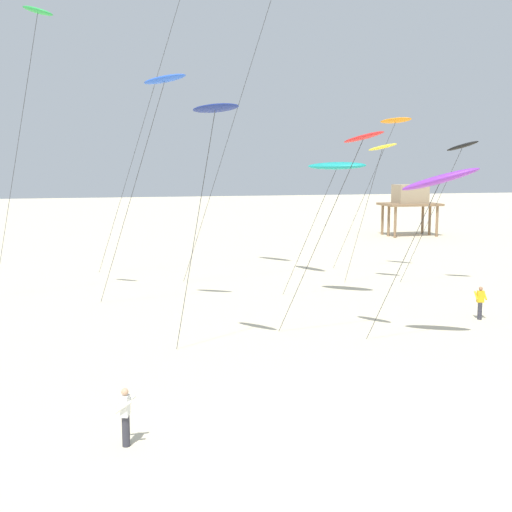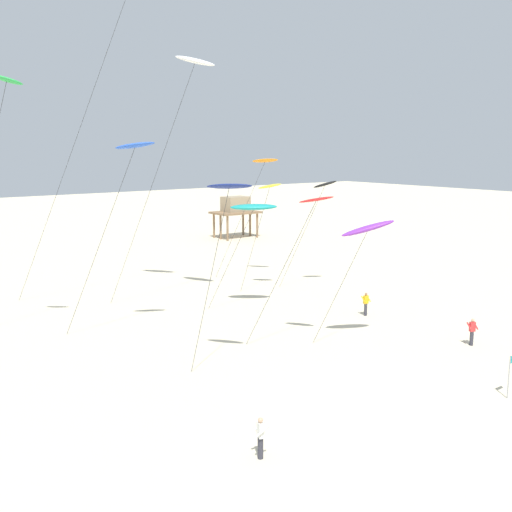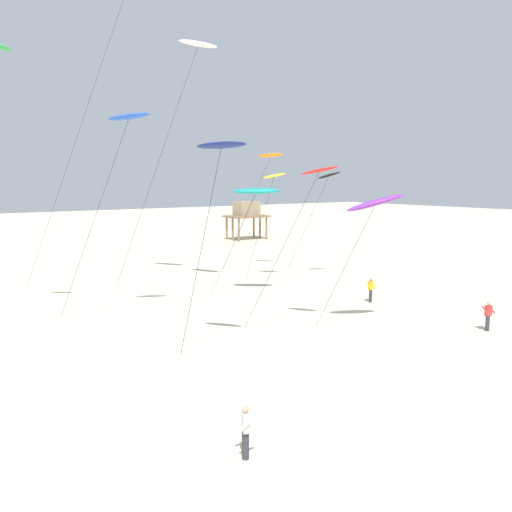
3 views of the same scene
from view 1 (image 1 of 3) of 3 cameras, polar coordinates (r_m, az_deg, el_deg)
ground_plane at (r=21.66m, az=9.92°, el=-13.23°), size 260.00×260.00×0.00m
kite_teal at (r=37.10m, az=6.90°, el=7.65°), size 3.96×3.95×7.87m
kite_green at (r=38.10m, az=-18.25°, el=18.73°), size 4.28×4.34×15.92m
kite_red at (r=28.29m, az=9.07°, el=9.75°), size 3.50×4.06×9.12m
kite_orange at (r=47.22m, az=11.82°, el=11.17°), size 4.12×4.50×10.89m
kite_blue at (r=34.30m, az=-7.88°, el=14.53°), size 4.57×4.65×12.20m
kite_navy at (r=26.14m, az=-3.55°, el=12.27°), size 2.43×2.74×10.09m
kite_yellow at (r=42.12m, az=10.72°, el=9.01°), size 2.48×2.70×9.00m
kite_purple at (r=28.12m, az=15.44°, el=6.30°), size 3.58×3.53×7.74m
kite_black at (r=42.76m, az=17.19°, el=8.85°), size 3.42×3.60×9.15m
kite_flyer_nearest at (r=19.23m, az=-11.09°, el=-13.22°), size 0.63×0.65×1.67m
kite_flyer_middle at (r=35.07m, az=18.62°, el=-3.74°), size 0.64×0.62×1.67m
stilt_house at (r=72.24m, az=13.03°, el=4.82°), size 5.90×3.96×5.40m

